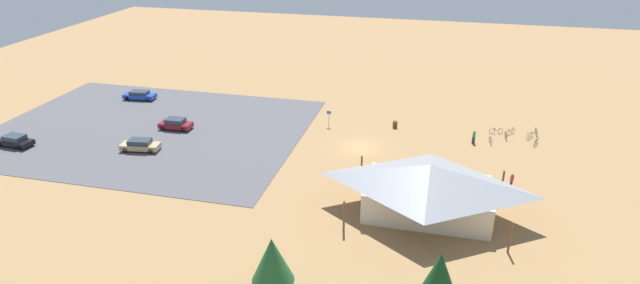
% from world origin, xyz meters
% --- Properties ---
extents(ground, '(160.00, 160.00, 0.00)m').
position_xyz_m(ground, '(0.00, 0.00, 0.00)').
color(ground, '#937047').
rests_on(ground, ground).
extents(parking_lot_asphalt, '(40.13, 30.70, 0.05)m').
position_xyz_m(parking_lot_asphalt, '(27.73, 0.90, 0.03)').
color(parking_lot_asphalt, '#4C4C51').
rests_on(parking_lot_asphalt, ground).
extents(bike_pavilion, '(14.56, 9.82, 5.11)m').
position_xyz_m(bike_pavilion, '(-8.63, 13.11, 2.93)').
color(bike_pavilion, beige).
rests_on(bike_pavilion, ground).
extents(trash_bin, '(0.60, 0.60, 0.90)m').
position_xyz_m(trash_bin, '(-3.42, -7.25, 0.45)').
color(trash_bin, brown).
rests_on(trash_bin, ground).
extents(lot_sign, '(0.56, 0.08, 2.20)m').
position_xyz_m(lot_sign, '(5.15, -5.73, 1.41)').
color(lot_sign, '#99999E').
rests_on(lot_sign, ground).
extents(pine_mideast, '(2.84, 2.84, 5.81)m').
position_xyz_m(pine_mideast, '(-10.01, 27.49, 3.93)').
color(pine_mideast, brown).
rests_on(pine_mideast, ground).
extents(pine_far_west, '(3.04, 3.04, 5.93)m').
position_xyz_m(pine_far_west, '(1.37, 28.72, 4.15)').
color(pine_far_west, brown).
rests_on(pine_far_west, ground).
extents(bicycle_purple_trailside, '(0.48, 1.74, 0.74)m').
position_xyz_m(bicycle_purple_trailside, '(-21.16, -9.22, 0.35)').
color(bicycle_purple_trailside, black).
rests_on(bicycle_purple_trailside, ground).
extents(bicycle_blue_yard_center, '(1.73, 0.59, 0.79)m').
position_xyz_m(bicycle_blue_yard_center, '(-16.21, -8.32, 0.37)').
color(bicycle_blue_yard_center, black).
rests_on(bicycle_blue_yard_center, ground).
extents(bicycle_teal_yard_front, '(0.72, 1.64, 0.92)m').
position_xyz_m(bicycle_teal_yard_front, '(-20.73, -5.84, 0.39)').
color(bicycle_teal_yard_front, black).
rests_on(bicycle_teal_yard_front, ground).
extents(bicycle_silver_yard_left, '(0.48, 1.64, 0.79)m').
position_xyz_m(bicycle_silver_yard_left, '(-15.36, -4.99, 0.36)').
color(bicycle_silver_yard_left, black).
rests_on(bicycle_silver_yard_left, ground).
extents(bicycle_red_mid_cluster, '(1.18, 1.22, 0.83)m').
position_xyz_m(bicycle_red_mid_cluster, '(-17.96, -8.54, 0.36)').
color(bicycle_red_mid_cluster, black).
rests_on(bicycle_red_mid_cluster, ground).
extents(bicycle_orange_front_row, '(1.21, 1.21, 0.77)m').
position_xyz_m(bicycle_orange_front_row, '(-13.25, 5.33, 0.35)').
color(bicycle_orange_front_row, black).
rests_on(bicycle_orange_front_row, ground).
extents(bicycle_green_by_bin, '(0.48, 1.75, 0.76)m').
position_xyz_m(bicycle_green_by_bin, '(-17.31, -6.83, 0.36)').
color(bicycle_green_by_bin, black).
rests_on(bicycle_green_by_bin, ground).
extents(bicycle_white_back_row, '(0.99, 1.48, 0.89)m').
position_xyz_m(bicycle_white_back_row, '(-20.25, -7.69, 0.38)').
color(bicycle_white_back_row, black).
rests_on(bicycle_white_back_row, ground).
extents(car_maroon_mid_lot, '(4.25, 1.91, 1.43)m').
position_xyz_m(car_maroon_mid_lot, '(24.30, 0.06, 0.76)').
color(car_maroon_mid_lot, maroon).
rests_on(car_maroon_mid_lot, parking_lot_asphalt).
extents(car_blue_second_row, '(4.88, 2.19, 1.29)m').
position_xyz_m(car_blue_second_row, '(35.07, -9.10, 0.70)').
color(car_blue_second_row, '#1E42B2').
rests_on(car_blue_second_row, parking_lot_asphalt).
extents(car_tan_aisle_side, '(4.74, 2.38, 1.40)m').
position_xyz_m(car_tan_aisle_side, '(25.21, 7.08, 0.74)').
color(car_tan_aisle_side, tan).
rests_on(car_tan_aisle_side, parking_lot_asphalt).
extents(car_black_far_end, '(4.37, 2.18, 1.40)m').
position_xyz_m(car_black_far_end, '(40.57, 9.55, 0.74)').
color(car_black_far_end, black).
rests_on(car_black_far_end, parking_lot_asphalt).
extents(visitor_at_bikes, '(0.38, 0.36, 1.72)m').
position_xyz_m(visitor_at_bikes, '(-13.33, -4.57, 0.90)').
color(visitor_at_bikes, '#2D3347').
rests_on(visitor_at_bikes, ground).
extents(visitor_by_pavilion, '(0.36, 0.36, 1.67)m').
position_xyz_m(visitor_by_pavilion, '(-16.86, 6.06, 0.87)').
color(visitor_by_pavilion, '#2D3347').
rests_on(visitor_by_pavilion, ground).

